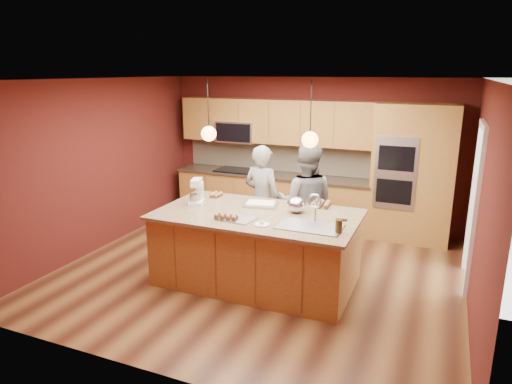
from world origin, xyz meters
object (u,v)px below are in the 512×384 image
at_px(mixing_bowl, 296,205).
at_px(island, 258,247).
at_px(person_right, 305,203).
at_px(stand_mixer, 197,194).
at_px(person_left, 262,200).

bearing_deg(mixing_bowl, island, -152.25).
relative_size(person_right, stand_mixer, 4.88).
relative_size(person_left, mixing_bowl, 6.63).
height_order(island, person_left, person_left).
bearing_deg(person_right, island, 59.63).
distance_m(island, mixing_bowl, 0.78).
xyz_separation_m(person_right, mixing_bowl, (0.10, -0.76, 0.19)).
xyz_separation_m(person_left, stand_mixer, (-0.61, -0.95, 0.28)).
relative_size(person_left, person_right, 0.97).
height_order(person_left, mixing_bowl, person_left).
bearing_deg(person_left, stand_mixer, 68.08).
height_order(stand_mixer, mixing_bowl, stand_mixer).
bearing_deg(mixing_bowl, person_right, 97.44).
distance_m(person_right, mixing_bowl, 0.79).
bearing_deg(person_right, person_left, -10.82).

